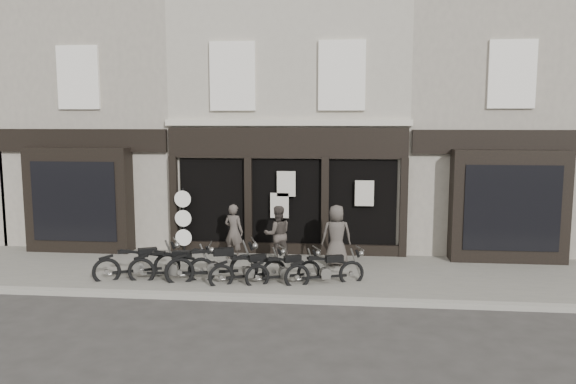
# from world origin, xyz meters

# --- Properties ---
(ground_plane) EXTENTS (90.00, 90.00, 0.00)m
(ground_plane) POSITION_xyz_m (0.00, 0.00, 0.00)
(ground_plane) COLOR #2D2B28
(ground_plane) RESTS_ON ground
(pavement) EXTENTS (30.00, 4.20, 0.12)m
(pavement) POSITION_xyz_m (0.00, 0.90, 0.06)
(pavement) COLOR #615D55
(pavement) RESTS_ON ground_plane
(kerb) EXTENTS (30.00, 0.25, 0.13)m
(kerb) POSITION_xyz_m (0.00, -1.25, 0.07)
(kerb) COLOR gray
(kerb) RESTS_ON ground_plane
(central_building) EXTENTS (7.30, 6.22, 8.34)m
(central_building) POSITION_xyz_m (0.00, 5.95, 4.08)
(central_building) COLOR #A8A290
(central_building) RESTS_ON ground
(neighbour_left) EXTENTS (5.60, 6.73, 8.34)m
(neighbour_left) POSITION_xyz_m (-6.35, 5.90, 4.04)
(neighbour_left) COLOR gray
(neighbour_left) RESTS_ON ground
(neighbour_right) EXTENTS (5.60, 6.73, 8.34)m
(neighbour_right) POSITION_xyz_m (6.35, 5.90, 4.04)
(neighbour_right) COLOR gray
(neighbour_right) RESTS_ON ground
(motorcycle_0) EXTENTS (2.04, 1.24, 1.06)m
(motorcycle_0) POSITION_xyz_m (-3.51, -0.05, 0.42)
(motorcycle_0) COLOR black
(motorcycle_0) RESTS_ON ground
(motorcycle_1) EXTENTS (2.21, 0.61, 1.06)m
(motorcycle_1) POSITION_xyz_m (-2.56, -0.19, 0.42)
(motorcycle_1) COLOR black
(motorcycle_1) RESTS_ON ground
(motorcycle_2) EXTENTS (2.29, 1.04, 1.13)m
(motorcycle_2) POSITION_xyz_m (-1.54, -0.10, 0.45)
(motorcycle_2) COLOR black
(motorcycle_2) RESTS_ON ground
(motorcycle_3) EXTENTS (1.86, 1.14, 0.96)m
(motorcycle_3) POSITION_xyz_m (-0.63, -0.16, 0.38)
(motorcycle_3) COLOR black
(motorcycle_3) RESTS_ON ground
(motorcycle_4) EXTENTS (1.85, 1.04, 0.94)m
(motorcycle_4) POSITION_xyz_m (0.26, -0.10, 0.38)
(motorcycle_4) COLOR black
(motorcycle_4) RESTS_ON ground
(motorcycle_5) EXTENTS (1.97, 0.93, 0.98)m
(motorcycle_5) POSITION_xyz_m (1.28, -0.07, 0.39)
(motorcycle_5) COLOR black
(motorcycle_5) RESTS_ON ground
(man_left) EXTENTS (0.67, 0.55, 1.60)m
(man_left) POSITION_xyz_m (-1.46, 2.12, 0.92)
(man_left) COLOR #47403A
(man_left) RESTS_ON pavement
(man_centre) EXTENTS (0.93, 0.82, 1.62)m
(man_centre) POSITION_xyz_m (-0.15, 1.85, 0.93)
(man_centre) COLOR #3F3833
(man_centre) RESTS_ON pavement
(man_right) EXTENTS (0.89, 0.64, 1.70)m
(man_right) POSITION_xyz_m (1.51, 1.67, 0.97)
(man_right) COLOR #443E38
(man_right) RESTS_ON pavement
(advert_sign_post) EXTENTS (0.51, 0.33, 2.09)m
(advert_sign_post) POSITION_xyz_m (-3.11, 2.69, 1.02)
(advert_sign_post) COLOR black
(advert_sign_post) RESTS_ON ground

